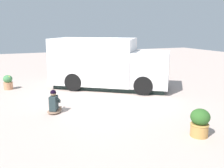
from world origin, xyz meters
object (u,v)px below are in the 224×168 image
at_px(food_truck, 107,65).
at_px(person_customer, 54,104).
at_px(planter_flowering_far, 8,82).
at_px(planter_flowering_near, 200,122).

distance_m(food_truck, person_customer, 4.16).
xyz_separation_m(person_customer, planter_flowering_far, (4.16, 1.35, 0.04)).
height_order(food_truck, planter_flowering_far, food_truck).
xyz_separation_m(food_truck, planter_flowering_far, (1.41, 4.37, -0.76)).
bearing_deg(person_customer, planter_flowering_far, 18.01).
distance_m(person_customer, planter_flowering_far, 4.38).
bearing_deg(food_truck, planter_flowering_far, 72.14).
bearing_deg(planter_flowering_far, food_truck, -107.86).
xyz_separation_m(food_truck, person_customer, (-2.76, 3.02, -0.80)).
height_order(person_customer, planter_flowering_near, person_customer).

